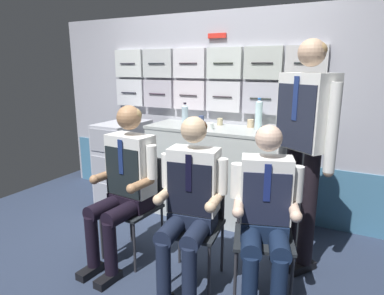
# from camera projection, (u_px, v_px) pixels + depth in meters

# --- Properties ---
(ground) EXTENTS (4.80, 4.80, 0.04)m
(ground) POSITION_uv_depth(u_px,v_px,m) (147.00, 264.00, 2.79)
(ground) COLOR #293349
(galley_bulkhead) EXTENTS (4.20, 0.14, 2.15)m
(galley_bulkhead) POSITION_uv_depth(u_px,v_px,m) (214.00, 112.00, 3.72)
(galley_bulkhead) COLOR #A8A8B4
(galley_bulkhead) RESTS_ON ground
(galley_counter) EXTENTS (1.67, 0.53, 0.98)m
(galley_counter) POSITION_uv_depth(u_px,v_px,m) (225.00, 174.00, 3.50)
(galley_counter) COLOR #BAC1BE
(galley_counter) RESTS_ON ground
(service_trolley) EXTENTS (0.40, 0.65, 0.97)m
(service_trolley) POSITION_uv_depth(u_px,v_px,m) (124.00, 161.00, 3.87)
(service_trolley) COLOR black
(service_trolley) RESTS_ON ground
(folding_chair_left) EXTENTS (0.43, 0.43, 0.84)m
(folding_chair_left) POSITION_uv_depth(u_px,v_px,m) (139.00, 195.00, 2.86)
(folding_chair_left) COLOR #2D2D33
(folding_chair_left) RESTS_ON ground
(crew_member_left) EXTENTS (0.51, 0.65, 1.29)m
(crew_member_left) POSITION_uv_depth(u_px,v_px,m) (125.00, 178.00, 2.68)
(crew_member_left) COLOR black
(crew_member_left) RESTS_ON ground
(folding_chair_right) EXTENTS (0.45, 0.45, 0.84)m
(folding_chair_right) POSITION_uv_depth(u_px,v_px,m) (197.00, 212.00, 2.53)
(folding_chair_right) COLOR #2D2D33
(folding_chair_right) RESTS_ON ground
(crew_member_right) EXTENTS (0.50, 0.64, 1.25)m
(crew_member_right) POSITION_uv_depth(u_px,v_px,m) (190.00, 198.00, 2.34)
(crew_member_right) COLOR black
(crew_member_right) RESTS_ON ground
(folding_chair_by_counter) EXTENTS (0.50, 0.50, 0.84)m
(folding_chair_by_counter) POSITION_uv_depth(u_px,v_px,m) (264.00, 220.00, 2.39)
(folding_chair_by_counter) COLOR #2D2D33
(folding_chair_by_counter) RESTS_ON ground
(crew_member_by_counter) EXTENTS (0.50, 0.64, 1.22)m
(crew_member_by_counter) POSITION_uv_depth(u_px,v_px,m) (266.00, 211.00, 2.19)
(crew_member_by_counter) COLOR black
(crew_member_by_counter) RESTS_ON ground
(crew_member_standing) EXTENTS (0.47, 0.41, 1.78)m
(crew_member_standing) POSITION_uv_depth(u_px,v_px,m) (305.00, 135.00, 2.52)
(crew_member_standing) COLOR black
(crew_member_standing) RESTS_ON ground
(water_bottle_short) EXTENTS (0.06, 0.06, 0.24)m
(water_bottle_short) POSITION_uv_depth(u_px,v_px,m) (301.00, 122.00, 3.10)
(water_bottle_short) COLOR #48A257
(water_bottle_short) RESTS_ON galley_counter
(water_bottle_tall) EXTENTS (0.07, 0.07, 0.25)m
(water_bottle_tall) POSITION_uv_depth(u_px,v_px,m) (185.00, 115.00, 3.46)
(water_bottle_tall) COLOR silver
(water_bottle_tall) RESTS_ON galley_counter
(water_bottle_clear) EXTENTS (0.07, 0.07, 0.31)m
(water_bottle_clear) POSITION_uv_depth(u_px,v_px,m) (259.00, 115.00, 3.30)
(water_bottle_clear) COLOR silver
(water_bottle_clear) RESTS_ON galley_counter
(paper_cup_blue) EXTENTS (0.07, 0.07, 0.08)m
(paper_cup_blue) POSITION_uv_depth(u_px,v_px,m) (251.00, 123.00, 3.43)
(paper_cup_blue) COLOR tan
(paper_cup_blue) RESTS_ON galley_counter
(coffee_cup_white) EXTENTS (0.06, 0.06, 0.09)m
(coffee_cup_white) POSITION_uv_depth(u_px,v_px,m) (201.00, 119.00, 3.65)
(coffee_cup_white) COLOR navy
(coffee_cup_white) RESTS_ON galley_counter
(espresso_cup_small) EXTENTS (0.06, 0.06, 0.07)m
(espresso_cup_small) POSITION_uv_depth(u_px,v_px,m) (220.00, 121.00, 3.57)
(espresso_cup_small) COLOR tan
(espresso_cup_small) RESTS_ON galley_counter
(coffee_cup_spare) EXTENTS (0.07, 0.07, 0.06)m
(coffee_cup_spare) POSITION_uv_depth(u_px,v_px,m) (210.00, 126.00, 3.34)
(coffee_cup_spare) COLOR white
(coffee_cup_spare) RESTS_ON galley_counter
(snack_banana) EXTENTS (0.17, 0.10, 0.04)m
(snack_banana) POSITION_uv_depth(u_px,v_px,m) (282.00, 129.00, 3.24)
(snack_banana) COLOR yellow
(snack_banana) RESTS_ON galley_counter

